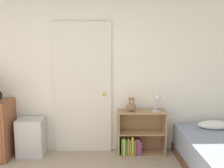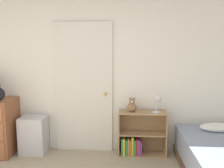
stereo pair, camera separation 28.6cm
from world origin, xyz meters
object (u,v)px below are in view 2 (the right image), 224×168
object	(u,v)px
storage_bin	(34,135)
bookshelf	(138,138)
desk_lamp	(158,100)
teddy_bear	(132,106)

from	to	relation	value
storage_bin	bookshelf	world-z (taller)	bookshelf
storage_bin	bookshelf	xyz separation A→B (m)	(1.66, 0.04, -0.02)
bookshelf	desk_lamp	xyz separation A→B (m)	(0.29, -0.05, 0.62)
storage_bin	teddy_bear	xyz separation A→B (m)	(1.57, 0.03, 0.49)
bookshelf	desk_lamp	size ratio (longest dim) A/B	2.62
storage_bin	bookshelf	size ratio (longest dim) A/B	0.79
teddy_bear	storage_bin	bearing A→B (deg)	-178.84
bookshelf	desk_lamp	world-z (taller)	desk_lamp
bookshelf	teddy_bear	distance (m)	0.52
bookshelf	storage_bin	bearing A→B (deg)	-178.77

